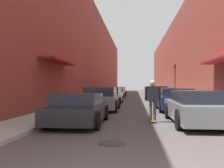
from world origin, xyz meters
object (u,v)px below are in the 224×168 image
(parked_car_left_2, at_px, (109,96))
(parked_car_right_2, at_px, (166,96))
(traffic_light, at_px, (175,77))
(parked_car_left_4, at_px, (118,92))
(parked_car_right_3, at_px, (158,94))
(parked_car_left_5, at_px, (120,91))
(parked_car_right_1, at_px, (175,100))
(skateboarder, at_px, (153,96))
(parked_car_left_0, at_px, (79,109))
(manhole_cover, at_px, (112,143))
(parked_car_right_0, at_px, (196,107))
(parked_car_left_3, at_px, (114,93))
(parked_car_left_1, at_px, (101,99))

(parked_car_left_2, height_order, parked_car_right_2, parked_car_left_2)
(parked_car_right_2, xyz_separation_m, traffic_light, (1.37, 4.47, 1.63))
(parked_car_left_4, xyz_separation_m, parked_car_right_3, (4.49, -6.57, 0.03))
(parked_car_left_2, distance_m, parked_car_left_5, 16.52)
(parked_car_right_1, xyz_separation_m, skateboarder, (-1.59, -4.67, 0.39))
(parked_car_left_2, bearing_deg, parked_car_right_1, -51.62)
(parked_car_left_0, xyz_separation_m, parked_car_right_3, (4.38, 15.73, 0.10))
(parked_car_left_5, distance_m, parked_car_right_2, 17.44)
(parked_car_left_4, relative_size, manhole_cover, 6.79)
(skateboarder, relative_size, manhole_cover, 2.38)
(parked_car_left_0, height_order, manhole_cover, parked_car_left_0)
(parked_car_left_5, relative_size, traffic_light, 1.21)
(parked_car_left_5, distance_m, parked_car_right_0, 27.41)
(parked_car_left_5, xyz_separation_m, parked_car_right_1, (4.51, -22.03, 0.02))
(parked_car_left_4, distance_m, parked_car_right_3, 7.96)
(parked_car_right_3, bearing_deg, parked_car_right_1, -89.91)
(parked_car_left_3, bearing_deg, parked_car_right_0, -74.79)
(parked_car_right_1, distance_m, traffic_light, 9.95)
(parked_car_left_0, height_order, parked_car_left_5, parked_car_left_5)
(parked_car_left_0, bearing_deg, parked_car_right_1, 51.17)
(parked_car_left_2, xyz_separation_m, skateboarder, (2.77, -10.18, 0.39))
(parked_car_left_2, height_order, traffic_light, traffic_light)
(parked_car_right_1, xyz_separation_m, parked_car_right_3, (-0.02, 10.27, 0.03))
(parked_car_left_3, xyz_separation_m, parked_car_left_5, (-0.05, 10.64, -0.02))
(parked_car_left_4, bearing_deg, parked_car_right_0, -78.34)
(manhole_cover, bearing_deg, parked_car_right_2, 77.52)
(parked_car_left_5, distance_m, skateboarder, 26.86)
(parked_car_left_3, xyz_separation_m, parked_car_right_0, (4.46, -16.41, -0.01))
(parked_car_left_5, relative_size, parked_car_right_0, 0.89)
(parked_car_left_5, height_order, traffic_light, traffic_light)
(parked_car_left_4, height_order, manhole_cover, parked_car_left_4)
(parked_car_left_3, distance_m, skateboarder, 16.33)
(skateboarder, bearing_deg, parked_car_left_3, 100.10)
(parked_car_left_4, bearing_deg, parked_car_right_1, -75.03)
(parked_car_left_1, height_order, parked_car_left_2, parked_car_left_1)
(parked_car_left_0, relative_size, parked_car_left_4, 0.83)
(parked_car_left_5, bearing_deg, parked_car_left_1, -89.44)
(parked_car_left_2, distance_m, parked_car_right_0, 11.39)
(parked_car_left_4, xyz_separation_m, traffic_light, (6.03, -7.14, 1.61))
(parked_car_left_1, distance_m, parked_car_left_3, 11.50)
(manhole_cover, bearing_deg, traffic_light, 76.39)
(parked_car_left_5, xyz_separation_m, skateboarder, (2.91, -26.70, 0.41))
(parked_car_right_0, xyz_separation_m, parked_car_right_1, (-0.00, 5.01, 0.01))
(parked_car_right_0, relative_size, parked_car_right_1, 1.16)
(parked_car_left_2, height_order, parked_car_right_1, parked_car_left_2)
(parked_car_right_3, bearing_deg, parked_car_left_3, 165.79)
(parked_car_right_1, relative_size, manhole_cover, 5.72)
(parked_car_left_3, xyz_separation_m, parked_car_left_4, (-0.05, 5.44, -0.00))
(parked_car_left_0, bearing_deg, parked_car_left_3, 90.20)
(parked_car_left_1, xyz_separation_m, parked_car_right_3, (4.27, 10.37, 0.01))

